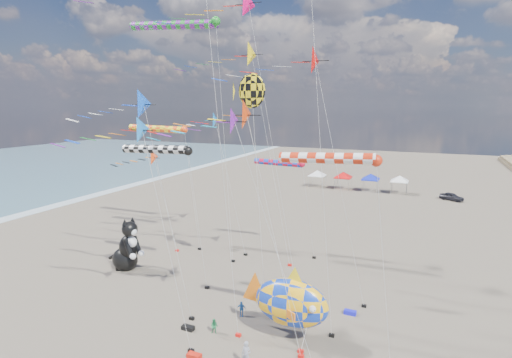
{
  "coord_description": "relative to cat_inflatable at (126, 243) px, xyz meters",
  "views": [
    {
      "loc": [
        12.96,
        -14.25,
        15.52
      ],
      "look_at": [
        1.72,
        12.0,
        10.26
      ],
      "focal_mm": 28.0,
      "sensor_mm": 36.0,
      "label": 1
    }
  ],
  "objects": [
    {
      "name": "delta_kite_8",
      "position": [
        8.03,
        -8.83,
        11.11
      ],
      "size": [
        10.42,
        1.79,
        15.03
      ],
      "color": "#2080E0",
      "rests_on": "ground"
    },
    {
      "name": "delta_kite_5",
      "position": [
        6.99,
        -5.44,
        12.77
      ],
      "size": [
        9.95,
        2.22,
        16.79
      ],
      "color": "blue",
      "rests_on": "ground"
    },
    {
      "name": "child_green",
      "position": [
        13.04,
        -6.39,
        -2.08
      ],
      "size": [
        0.6,
        0.51,
        1.08
      ],
      "primitive_type": "imported",
      "rotation": [
        0.0,
        0.0,
        0.2
      ],
      "color": "#238048",
      "rests_on": "ground"
    },
    {
      "name": "delta_kite_1",
      "position": [
        11.03,
        4.38,
        21.13
      ],
      "size": [
        14.12,
        2.64,
        25.36
      ],
      "color": "#E90962",
      "rests_on": "ground"
    },
    {
      "name": "tent_row",
      "position": [
        14.14,
        45.83,
        0.53
      ],
      "size": [
        19.2,
        4.2,
        3.8
      ],
      "color": "white",
      "rests_on": "ground"
    },
    {
      "name": "delta_kite_9",
      "position": [
        14.74,
        -6.61,
        12.08
      ],
      "size": [
        10.81,
        2.01,
        16.05
      ],
      "color": "red",
      "rests_on": "ground"
    },
    {
      "name": "delta_kite_7",
      "position": [
        15.3,
        -7.18,
        11.69
      ],
      "size": [
        9.79,
        1.71,
        15.56
      ],
      "color": "#761AA0",
      "rests_on": "ground"
    },
    {
      "name": "windsock_1",
      "position": [
        20.88,
        -6.7,
        9.93
      ],
      "size": [
        7.06,
        0.65,
        12.99
      ],
      "color": "red",
      "rests_on": "ground"
    },
    {
      "name": "cat_inflatable",
      "position": [
        0.0,
        0.0,
        0.0
      ],
      "size": [
        4.18,
        2.66,
        5.24
      ],
      "primitive_type": null,
      "rotation": [
        0.0,
        0.0,
        -0.2
      ],
      "color": "black",
      "rests_on": "ground"
    },
    {
      "name": "angelfish_kite",
      "position": [
        12.87,
        0.02,
        13.88
      ],
      "size": [
        3.74,
        3.02,
        17.96
      ],
      "color": "yellow",
      "rests_on": "ground"
    },
    {
      "name": "kite_bag_3",
      "position": [
        11.1,
        -6.72,
        -2.47
      ],
      "size": [
        0.9,
        0.44,
        0.3
      ],
      "primitive_type": "cube",
      "color": "black",
      "rests_on": "ground"
    },
    {
      "name": "delta_kite_10",
      "position": [
        5.39,
        7.78,
        11.11
      ],
      "size": [
        8.69,
        1.89,
        15.02
      ],
      "color": "blue",
      "rests_on": "ground"
    },
    {
      "name": "child_blue",
      "position": [
        13.75,
        -3.54,
        -2.03
      ],
      "size": [
        0.74,
        0.46,
        1.17
      ],
      "primitive_type": "imported",
      "rotation": [
        0.0,
        0.0,
        0.27
      ],
      "color": "#2869B8",
      "rests_on": "ground"
    },
    {
      "name": "delta_kite_2",
      "position": [
        -1.99,
        5.94,
        7.05
      ],
      "size": [
        8.43,
        1.77,
        10.92
      ],
      "color": "#FF4813",
      "rests_on": "ground"
    },
    {
      "name": "windsock_2",
      "position": [
        12.08,
        9.79,
        7.03
      ],
      "size": [
        6.74,
        0.62,
        10.06
      ],
      "color": "red",
      "rests_on": "ground"
    },
    {
      "name": "parked_car",
      "position": [
        30.08,
        43.83,
        -1.98
      ],
      "size": [
        4.04,
        3.11,
        1.28
      ],
      "primitive_type": "imported",
      "rotation": [
        0.0,
        0.0,
        1.08
      ],
      "color": "#26262D",
      "rests_on": "ground"
    },
    {
      "name": "windsock_0",
      "position": [
        2.7,
        5.65,
        20.47
      ],
      "size": [
        11.13,
        0.85,
        23.6
      ],
      "color": "#1A9026",
      "rests_on": "ground"
    },
    {
      "name": "windsock_3",
      "position": [
        -0.96,
        7.34,
        10.37
      ],
      "size": [
        8.52,
        0.76,
        13.44
      ],
      "color": "#FF4B15",
      "rests_on": "ground"
    },
    {
      "name": "delta_kite_0",
      "position": [
        9.15,
        6.93,
        17.55
      ],
      "size": [
        12.63,
        2.57,
        21.71
      ],
      "color": "yellow",
      "rests_on": "ground"
    },
    {
      "name": "kite_bag_1",
      "position": [
        13.21,
        -9.29,
        -2.47
      ],
      "size": [
        0.9,
        0.44,
        0.3
      ],
      "primitive_type": "cube",
      "color": "red",
      "rests_on": "ground"
    },
    {
      "name": "fish_inflatable",
      "position": [
        18.09,
        -5.12,
        0.12
      ],
      "size": [
        6.76,
        2.92,
        5.3
      ],
      "color": "#1237B5",
      "rests_on": "ground"
    },
    {
      "name": "kite_bag_0",
      "position": [
        21.19,
        -0.08,
        -2.47
      ],
      "size": [
        0.9,
        0.44,
        0.3
      ],
      "primitive_type": "cube",
      "color": "#1615DB",
      "rests_on": "ground"
    },
    {
      "name": "delta_kite_3",
      "position": [
        16.61,
        1.46,
        15.97
      ],
      "size": [
        12.88,
        2.28,
        20.05
      ],
      "color": "red",
      "rests_on": "ground"
    },
    {
      "name": "windsock_4",
      "position": [
        4.7,
        -0.6,
        9.18
      ],
      "size": [
        8.26,
        0.76,
        12.24
      ],
      "color": "black",
      "rests_on": "ground"
    },
    {
      "name": "person_adult",
      "position": [
        16.57,
        -8.83,
        -1.78
      ],
      "size": [
        0.64,
        0.45,
        1.68
      ],
      "primitive_type": "imported",
      "rotation": [
        0.0,
        0.0,
        -0.08
      ],
      "color": "#8D909D",
      "rests_on": "ground"
    }
  ]
}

